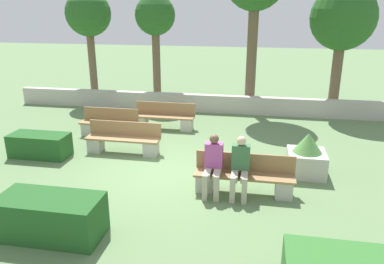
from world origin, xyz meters
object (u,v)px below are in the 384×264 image
(person_seated_man, at_px, (213,162))
(planter_corner_left, at_px, (307,157))
(bench_back, at_px, (164,119))
(tree_leftmost, at_px, (88,16))
(tree_center_left, at_px, (155,19))
(person_seated_woman, at_px, (240,165))
(tree_rightmost, at_px, (343,19))
(bench_left_side, at_px, (109,126))
(bench_front, at_px, (244,178))
(bench_right_side, at_px, (123,141))

(person_seated_man, height_order, planter_corner_left, person_seated_man)
(bench_back, height_order, person_seated_man, person_seated_man)
(tree_leftmost, height_order, tree_center_left, tree_leftmost)
(tree_center_left, bearing_deg, planter_corner_left, -49.62)
(person_seated_woman, height_order, tree_rightmost, tree_rightmost)
(bench_back, height_order, person_seated_woman, person_seated_woman)
(bench_left_side, height_order, tree_rightmost, tree_rightmost)
(bench_left_side, bearing_deg, bench_front, -46.08)
(bench_left_side, xyz_separation_m, tree_center_left, (0.30, 4.58, 3.07))
(bench_front, height_order, bench_left_side, same)
(bench_right_side, height_order, tree_leftmost, tree_leftmost)
(bench_back, bearing_deg, bench_right_side, -95.95)
(bench_right_side, xyz_separation_m, planter_corner_left, (4.82, -0.56, 0.13))
(tree_rightmost, bearing_deg, bench_right_side, -139.44)
(person_seated_man, xyz_separation_m, tree_leftmost, (-6.17, 7.67, 2.77))
(tree_rightmost, bearing_deg, tree_center_left, 176.81)
(planter_corner_left, height_order, tree_leftmost, tree_leftmost)
(tree_leftmost, bearing_deg, bench_right_side, -59.18)
(bench_back, bearing_deg, tree_rightmost, 36.60)
(bench_front, height_order, tree_leftmost, tree_leftmost)
(bench_back, relative_size, tree_rightmost, 0.43)
(person_seated_man, relative_size, tree_rightmost, 0.28)
(person_seated_woman, distance_m, tree_center_left, 9.14)
(bench_right_side, relative_size, tree_rightmost, 0.44)
(person_seated_woman, relative_size, planter_corner_left, 1.24)
(person_seated_man, distance_m, tree_leftmost, 10.23)
(bench_back, bearing_deg, bench_front, -47.24)
(bench_back, bearing_deg, bench_left_side, -138.28)
(bench_front, height_order, bench_right_side, same)
(bench_back, distance_m, person_seated_man, 4.76)
(person_seated_woman, xyz_separation_m, tree_rightmost, (3.09, 7.39, 2.70))
(bench_right_side, relative_size, planter_corner_left, 1.96)
(bench_back, xyz_separation_m, planter_corner_left, (4.24, -2.86, 0.13))
(bench_left_side, relative_size, bench_right_side, 0.87)
(person_seated_man, relative_size, planter_corner_left, 1.25)
(bench_left_side, distance_m, bench_right_side, 1.60)
(bench_front, xyz_separation_m, planter_corner_left, (1.42, 1.21, 0.13))
(bench_left_side, bearing_deg, person_seated_man, -51.95)
(bench_back, xyz_separation_m, person_seated_man, (2.16, -4.22, 0.39))
(tree_leftmost, bearing_deg, planter_corner_left, -37.42)
(bench_front, distance_m, bench_left_side, 5.31)
(planter_corner_left, relative_size, tree_center_left, 0.24)
(tree_leftmost, bearing_deg, person_seated_man, -51.18)
(bench_front, xyz_separation_m, person_seated_woman, (-0.09, -0.15, 0.38))
(bench_back, bearing_deg, person_seated_man, -54.82)
(person_seated_woman, height_order, tree_leftmost, tree_leftmost)
(bench_right_side, bearing_deg, planter_corner_left, -9.88)
(person_seated_man, bearing_deg, person_seated_woman, -0.09)
(tree_leftmost, bearing_deg, bench_front, -47.76)
(bench_right_side, xyz_separation_m, person_seated_man, (2.74, -1.91, 0.39))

